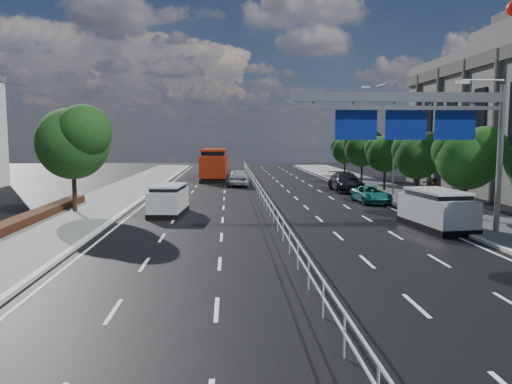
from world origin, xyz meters
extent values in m
plane|color=black|center=(0.00, 0.00, 0.00)|extent=(160.00, 160.00, 0.00)
cube|color=silver|center=(0.00, 22.50, 1.00)|extent=(0.05, 85.00, 0.05)
cube|color=silver|center=(0.00, 22.50, 0.55)|extent=(0.05, 85.00, 0.05)
cylinder|color=gray|center=(10.60, 10.00, 3.60)|extent=(0.28, 0.28, 7.20)
cube|color=gray|center=(5.60, 10.00, 6.60)|extent=(10.20, 0.25, 0.45)
cube|color=gray|center=(5.60, 10.00, 6.10)|extent=(10.20, 0.18, 0.18)
cylinder|color=gray|center=(9.60, 10.00, 7.40)|extent=(2.00, 0.10, 0.10)
cube|color=silver|center=(8.60, 10.00, 7.30)|extent=(0.60, 0.25, 0.15)
cube|color=navy|center=(8.40, 10.18, 5.30)|extent=(2.00, 0.08, 1.40)
cube|color=white|center=(8.40, 10.23, 5.30)|extent=(1.80, 0.02, 1.20)
cube|color=navy|center=(6.00, 10.18, 5.30)|extent=(2.00, 0.08, 1.40)
cube|color=white|center=(6.00, 10.23, 5.30)|extent=(1.80, 0.02, 1.20)
cube|color=navy|center=(3.60, 10.18, 5.30)|extent=(2.00, 0.08, 1.40)
cube|color=white|center=(3.60, 10.23, 5.30)|extent=(1.80, 0.02, 1.20)
cylinder|color=gray|center=(10.80, 26.00, 4.50)|extent=(0.16, 0.16, 9.00)
cylinder|color=gray|center=(9.60, 26.00, 8.80)|extent=(0.10, 2.40, 0.10)
cube|color=silver|center=(8.40, 26.00, 8.65)|extent=(0.60, 0.25, 0.15)
cube|color=#4C4947|center=(16.90, 22.00, 10.60)|extent=(0.40, 36.00, 1.00)
cylinder|color=black|center=(-12.00, 18.00, 1.75)|extent=(0.28, 0.28, 3.50)
sphere|color=black|center=(-12.00, 18.00, 4.34)|extent=(4.40, 4.40, 4.40)
sphere|color=black|center=(-11.12, 17.34, 5.04)|extent=(3.30, 3.30, 3.30)
sphere|color=black|center=(-12.77, 18.66, 4.90)|extent=(3.08, 3.08, 3.08)
cylinder|color=black|center=(11.20, 14.50, 1.40)|extent=(0.22, 0.22, 2.80)
sphere|color=#13340E|center=(11.20, 14.50, 3.47)|extent=(3.50, 3.50, 3.50)
sphere|color=#13340E|center=(11.90, 13.97, 4.03)|extent=(2.62, 2.62, 2.62)
sphere|color=#13340E|center=(10.59, 15.03, 3.92)|extent=(2.45, 2.45, 2.45)
cylinder|color=black|center=(11.20, 22.00, 1.35)|extent=(0.22, 0.22, 2.70)
sphere|color=black|center=(11.20, 22.00, 3.35)|extent=(3.30, 3.30, 3.30)
sphere|color=black|center=(11.86, 21.50, 3.89)|extent=(2.48, 2.48, 2.47)
sphere|color=black|center=(10.62, 22.50, 3.78)|extent=(2.31, 2.31, 2.31)
cylinder|color=black|center=(11.20, 29.50, 1.32)|extent=(0.21, 0.21, 2.65)
sphere|color=#13340E|center=(11.20, 29.50, 3.29)|extent=(3.20, 3.20, 3.20)
sphere|color=#13340E|center=(11.84, 29.02, 3.82)|extent=(2.40, 2.40, 2.40)
sphere|color=#13340E|center=(10.64, 29.98, 3.71)|extent=(2.24, 2.24, 2.24)
cylinder|color=black|center=(11.20, 37.00, 1.43)|extent=(0.23, 0.23, 2.85)
sphere|color=black|center=(11.20, 37.00, 3.53)|extent=(3.60, 3.60, 3.60)
sphere|color=black|center=(11.92, 36.46, 4.10)|extent=(2.70, 2.70, 2.70)
sphere|color=black|center=(10.57, 37.54, 3.99)|extent=(2.52, 2.52, 2.52)
cylinder|color=black|center=(11.20, 44.50, 1.30)|extent=(0.21, 0.21, 2.60)
sphere|color=#13340E|center=(11.20, 44.50, 3.22)|extent=(3.10, 3.10, 3.10)
sphere|color=#13340E|center=(11.82, 44.03, 3.74)|extent=(2.32, 2.33, 2.32)
sphere|color=#13340E|center=(10.66, 44.97, 3.64)|extent=(2.17, 2.17, 2.17)
cube|color=black|center=(-6.12, 17.17, 0.15)|extent=(2.19, 4.42, 0.31)
cube|color=silver|center=(-6.12, 17.17, 0.89)|extent=(2.15, 4.33, 1.27)
cube|color=black|center=(-6.12, 17.17, 1.53)|extent=(1.91, 3.15, 0.56)
cube|color=silver|center=(-6.12, 17.17, 1.81)|extent=(2.00, 3.41, 0.11)
cylinder|color=black|center=(-6.99, 15.85, 0.31)|extent=(0.32, 0.65, 0.63)
cylinder|color=black|center=(-5.48, 15.73, 0.31)|extent=(0.32, 0.65, 0.63)
cylinder|color=black|center=(-6.77, 18.62, 0.31)|extent=(0.32, 0.65, 0.63)
cylinder|color=black|center=(-5.25, 18.49, 0.31)|extent=(0.32, 0.65, 0.63)
cube|color=black|center=(-3.96, 43.39, 0.17)|extent=(3.07, 11.58, 0.34)
cube|color=maroon|center=(-3.96, 43.39, 1.65)|extent=(3.01, 11.35, 2.34)
cube|color=black|center=(-3.96, 43.39, 2.82)|extent=(2.70, 8.19, 1.03)
cube|color=maroon|center=(-3.96, 43.39, 3.33)|extent=(2.83, 8.87, 0.21)
cylinder|color=black|center=(-5.20, 39.70, 0.35)|extent=(0.32, 0.72, 0.71)
cylinder|color=black|center=(-2.94, 39.63, 0.35)|extent=(0.32, 0.72, 0.71)
cylinder|color=black|center=(-4.98, 47.14, 0.35)|extent=(0.32, 0.72, 0.71)
cylinder|color=black|center=(-2.73, 47.07, 0.35)|extent=(0.32, 0.72, 0.71)
imported|color=#A0A4A7|center=(-1.41, 35.49, 0.83)|extent=(2.24, 4.99, 1.66)
imported|color=black|center=(-4.22, 61.08, 0.77)|extent=(1.73, 4.71, 1.54)
cube|color=black|center=(8.30, 11.64, 0.17)|extent=(2.60, 5.07, 0.33)
cube|color=silver|center=(8.30, 11.64, 0.97)|extent=(2.54, 4.97, 1.38)
cube|color=black|center=(8.30, 11.64, 1.66)|extent=(2.23, 3.63, 0.61)
cube|color=silver|center=(8.30, 11.64, 1.97)|extent=(2.35, 3.92, 0.12)
cylinder|color=black|center=(7.63, 9.98, 0.34)|extent=(0.37, 0.71, 0.69)
cylinder|color=black|center=(9.32, 10.17, 0.34)|extent=(0.37, 0.71, 0.69)
cylinder|color=black|center=(7.28, 13.11, 0.34)|extent=(0.37, 0.71, 0.69)
cylinder|color=black|center=(8.97, 13.30, 0.34)|extent=(0.37, 0.71, 0.69)
imported|color=#16645E|center=(7.85, 22.00, 0.61)|extent=(2.27, 4.49, 1.22)
imported|color=black|center=(7.85, 29.80, 0.82)|extent=(2.34, 5.67, 1.64)
imported|color=gray|center=(11.31, 19.24, 1.06)|extent=(0.80, 0.73, 1.84)
imported|color=gray|center=(13.40, 25.27, 1.10)|extent=(1.01, 0.83, 1.93)
camera|label=1|loc=(-2.45, -13.32, 4.71)|focal=35.00mm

